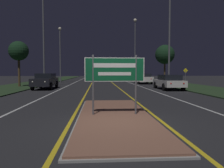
% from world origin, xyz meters
% --- Properties ---
extents(ground_plane, '(160.00, 160.00, 0.00)m').
position_xyz_m(ground_plane, '(0.00, 0.00, 0.00)').
color(ground_plane, '#232326').
extents(median_island, '(2.67, 8.04, 0.10)m').
position_xyz_m(median_island, '(0.00, 0.97, 0.04)').
color(median_island, '#999993').
rests_on(median_island, ground_plane).
extents(verge_left, '(5.00, 100.00, 0.08)m').
position_xyz_m(verge_left, '(-9.50, 20.00, 0.04)').
color(verge_left, '#23381E').
rests_on(verge_left, ground_plane).
extents(verge_right, '(5.00, 100.00, 0.08)m').
position_xyz_m(verge_right, '(9.50, 20.00, 0.04)').
color(verge_right, '#23381E').
rests_on(verge_right, ground_plane).
extents(centre_line_yellow_left, '(0.12, 70.00, 0.01)m').
position_xyz_m(centre_line_yellow_left, '(-1.53, 25.00, 0.00)').
color(centre_line_yellow_left, gold).
rests_on(centre_line_yellow_left, ground_plane).
extents(centre_line_yellow_right, '(0.12, 70.00, 0.01)m').
position_xyz_m(centre_line_yellow_right, '(1.53, 25.00, 0.00)').
color(centre_line_yellow_right, gold).
rests_on(centre_line_yellow_right, ground_plane).
extents(lane_line_white_left, '(0.12, 70.00, 0.01)m').
position_xyz_m(lane_line_white_left, '(-4.20, 25.00, 0.00)').
color(lane_line_white_left, silver).
rests_on(lane_line_white_left, ground_plane).
extents(lane_line_white_right, '(0.12, 70.00, 0.01)m').
position_xyz_m(lane_line_white_right, '(4.20, 25.00, 0.00)').
color(lane_line_white_right, silver).
rests_on(lane_line_white_right, ground_plane).
extents(edge_line_white_left, '(0.10, 70.00, 0.01)m').
position_xyz_m(edge_line_white_left, '(-7.20, 25.00, 0.00)').
color(edge_line_white_left, silver).
rests_on(edge_line_white_left, ground_plane).
extents(edge_line_white_right, '(0.10, 70.00, 0.01)m').
position_xyz_m(edge_line_white_right, '(7.20, 25.00, 0.00)').
color(edge_line_white_right, silver).
rests_on(edge_line_white_right, ground_plane).
extents(highway_sign, '(2.19, 0.07, 2.19)m').
position_xyz_m(highway_sign, '(0.00, 0.96, 1.65)').
color(highway_sign, '#56565B').
rests_on(highway_sign, median_island).
extents(streetlight_left_near, '(0.48, 0.48, 10.44)m').
position_xyz_m(streetlight_left_near, '(-6.62, 17.84, 6.36)').
color(streetlight_left_near, '#56565B').
rests_on(streetlight_left_near, ground_plane).
extents(streetlight_left_far, '(0.47, 0.47, 8.51)m').
position_xyz_m(streetlight_left_far, '(-6.45, 27.38, 5.24)').
color(streetlight_left_far, '#56565B').
rests_on(streetlight_left_far, ground_plane).
extents(streetlight_right_near, '(0.62, 0.62, 9.76)m').
position_xyz_m(streetlight_right_near, '(6.42, 14.28, 6.76)').
color(streetlight_right_near, '#56565B').
rests_on(streetlight_right_near, ground_plane).
extents(streetlight_right_far, '(0.58, 0.58, 11.24)m').
position_xyz_m(streetlight_right_far, '(6.10, 32.56, 7.41)').
color(streetlight_right_far, '#56565B').
rests_on(streetlight_right_far, ground_plane).
extents(car_receding_0, '(1.94, 4.73, 1.39)m').
position_xyz_m(car_receding_0, '(6.03, 13.13, 0.74)').
color(car_receding_0, silver).
rests_on(car_receding_0, ground_plane).
extents(car_receding_1, '(1.97, 4.76, 1.41)m').
position_xyz_m(car_receding_1, '(5.74, 23.29, 0.76)').
color(car_receding_1, silver).
rests_on(car_receding_1, ground_plane).
extents(car_approaching_0, '(1.85, 4.71, 1.51)m').
position_xyz_m(car_approaching_0, '(-5.74, 14.63, 0.81)').
color(car_approaching_0, black).
rests_on(car_approaching_0, ground_plane).
extents(warning_sign, '(0.60, 0.06, 2.04)m').
position_xyz_m(warning_sign, '(10.15, 19.25, 1.32)').
color(warning_sign, '#56565B').
rests_on(warning_sign, verge_right).
extents(roadside_palm_left, '(2.09, 2.09, 4.88)m').
position_xyz_m(roadside_palm_left, '(-9.14, 17.21, 3.87)').
color(roadside_palm_left, '#4C3823').
rests_on(roadside_palm_left, verge_left).
extents(roadside_palm_right, '(2.76, 2.76, 5.46)m').
position_xyz_m(roadside_palm_right, '(8.99, 23.97, 4.13)').
color(roadside_palm_right, '#4C3823').
rests_on(roadside_palm_right, verge_right).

